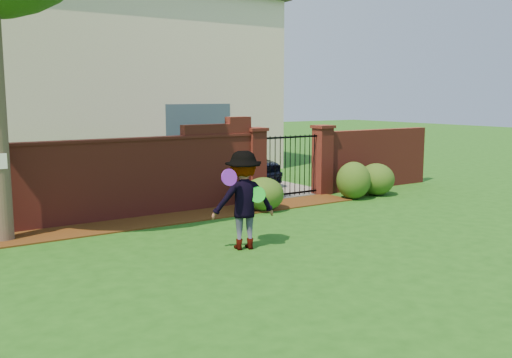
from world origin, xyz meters
TOP-DOWN VIEW (x-y plane):
  - ground at (0.00, 0.00)m, footprint 80.00×80.00m
  - mulch_bed at (-0.95, 3.34)m, footprint 11.10×1.08m
  - brick_wall at (-2.01, 4.00)m, footprint 8.70×0.31m
  - brick_wall_return at (6.60, 4.00)m, footprint 4.00×0.25m
  - pillar_left at (2.40, 4.00)m, footprint 0.50×0.50m
  - pillar_right at (4.60, 4.00)m, footprint 0.50×0.50m
  - iron_gate at (3.50, 4.00)m, footprint 1.78×0.03m
  - driveway at (3.50, 8.00)m, footprint 3.20×8.00m
  - house at (1.00, 12.00)m, footprint 12.40×6.40m
  - car at (3.46, 6.98)m, footprint 1.98×4.26m
  - paper_notice at (-3.60, 3.21)m, footprint 0.20×0.01m
  - shrub_left at (1.97, 3.01)m, footprint 0.96×0.96m
  - shrub_middle at (4.77, 2.96)m, footprint 0.89×0.89m
  - shrub_right at (5.69, 3.04)m, footprint 0.97×0.97m
  - man at (-0.21, 0.46)m, footprint 1.26×0.95m
  - frisbee_purple at (-0.61, 0.28)m, footprint 0.29×0.09m
  - frisbee_green at (-0.06, 0.24)m, footprint 0.24×0.24m

SIDE VIEW (x-z plane):
  - ground at x=0.00m, z-range -0.01..0.00m
  - driveway at x=3.50m, z-range 0.00..0.01m
  - mulch_bed at x=-0.95m, z-range 0.00..0.03m
  - shrub_left at x=1.97m, z-range 0.00..0.78m
  - shrub_right at x=5.69m, z-range 0.00..0.86m
  - shrub_middle at x=4.77m, z-range 0.00..0.97m
  - car at x=3.46m, z-range 0.00..1.41m
  - brick_wall_return at x=6.60m, z-range 0.00..1.70m
  - iron_gate at x=3.50m, z-range 0.05..1.65m
  - man at x=-0.21m, z-range 0.00..1.72m
  - brick_wall at x=-2.01m, z-range -0.15..2.01m
  - pillar_left at x=2.40m, z-range 0.02..1.90m
  - pillar_right at x=4.60m, z-range 0.02..1.90m
  - frisbee_green at x=-0.06m, z-range 0.84..1.12m
  - frisbee_purple at x=-0.61m, z-range 1.18..1.46m
  - paper_notice at x=-3.60m, z-range 1.36..1.64m
  - house at x=1.00m, z-range 0.01..6.31m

